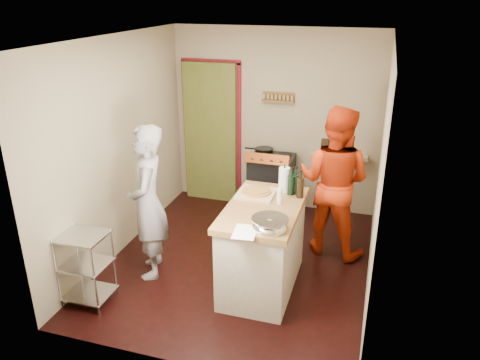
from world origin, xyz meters
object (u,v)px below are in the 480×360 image
wire_shelving (86,265)px  island (263,245)px  person_stripe (148,203)px  person_red (334,182)px  stove (271,184)px

wire_shelving → island: 1.85m
person_stripe → person_red: 2.20m
stove → person_stripe: bearing=-116.2°
person_stripe → stove: bearing=131.6°
island → person_stripe: bearing=-175.3°
stove → wire_shelving: size_ratio=1.26×
wire_shelving → person_red: size_ratio=0.43×
wire_shelving → person_red: 2.95m
stove → island: bearing=-79.4°
wire_shelving → person_stripe: 0.91m
stove → person_red: size_ratio=0.54×
wire_shelving → island: island is taller
wire_shelving → person_stripe: person_stripe is taller
island → person_red: bearing=58.5°
wire_shelving → person_stripe: bearing=61.4°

